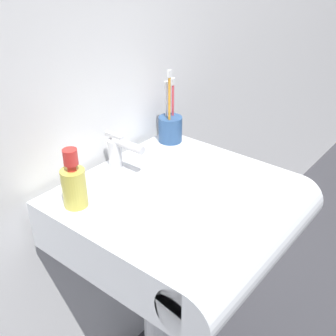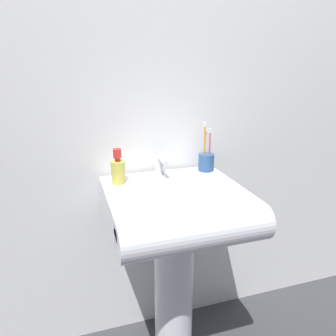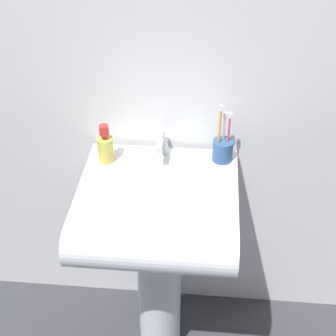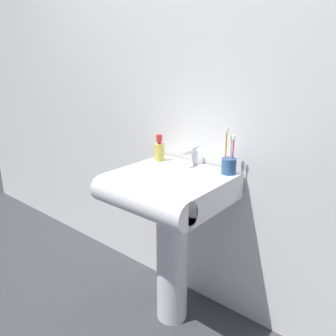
# 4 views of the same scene
# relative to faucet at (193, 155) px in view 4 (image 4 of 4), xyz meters

# --- Properties ---
(ground_plane) EXTENTS (6.00, 6.00, 0.00)m
(ground_plane) POSITION_rel_faucet_xyz_m (0.01, -0.17, -0.87)
(ground_plane) COLOR #38383D
(ground_plane) RESTS_ON ground
(wall_back) EXTENTS (5.00, 0.05, 2.40)m
(wall_back) POSITION_rel_faucet_xyz_m (0.01, 0.10, 0.33)
(wall_back) COLOR white
(wall_back) RESTS_ON ground
(sink_pedestal) EXTENTS (0.16, 0.16, 0.69)m
(sink_pedestal) POSITION_rel_faucet_xyz_m (0.01, -0.17, -0.53)
(sink_pedestal) COLOR white
(sink_pedestal) RESTS_ON ground
(sink_basin) EXTENTS (0.52, 0.51, 0.13)m
(sink_basin) POSITION_rel_faucet_xyz_m (0.01, -0.22, -0.12)
(sink_basin) COLOR white
(sink_basin) RESTS_ON sink_pedestal
(faucet) EXTENTS (0.04, 0.12, 0.09)m
(faucet) POSITION_rel_faucet_xyz_m (0.00, 0.00, 0.00)
(faucet) COLOR silver
(faucet) RESTS_ON sink_basin
(toothbrush_cup) EXTENTS (0.07, 0.07, 0.22)m
(toothbrush_cup) POSITION_rel_faucet_xyz_m (0.21, -0.00, -0.01)
(toothbrush_cup) COLOR #2D5184
(toothbrush_cup) RESTS_ON sink_basin
(soap_bottle) EXTENTS (0.05, 0.05, 0.14)m
(soap_bottle) POSITION_rel_faucet_xyz_m (-0.19, -0.04, 0.00)
(soap_bottle) COLOR gold
(soap_bottle) RESTS_ON sink_basin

